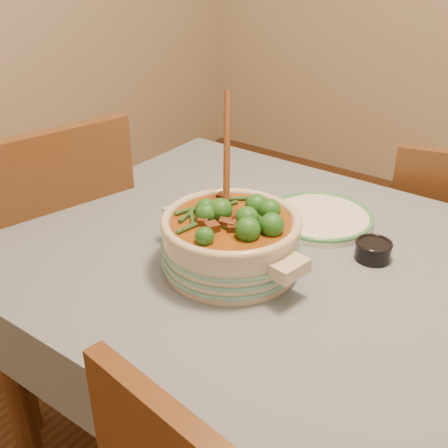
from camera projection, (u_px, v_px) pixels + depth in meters
name	position (u px, v px, depth m)	size (l,w,h in m)	color
dining_table	(334.00, 311.00, 1.33)	(1.68, 1.08, 0.76)	brown
stew_casserole	(231.00, 237.00, 1.29)	(0.41, 0.36, 0.38)	beige
white_plate	(320.00, 217.00, 1.52)	(0.35, 0.35, 0.03)	white
condiment_bowl	(373.00, 249.00, 1.35)	(0.09, 0.09, 0.05)	black
chair_far	(446.00, 246.00, 1.93)	(0.50, 0.50, 0.87)	brown
chair_left	(54.00, 249.00, 1.78)	(0.56, 0.56, 0.98)	brown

